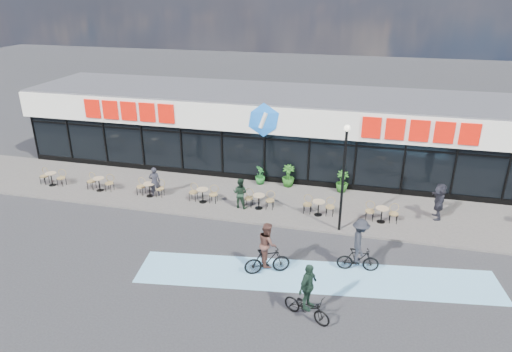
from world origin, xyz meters
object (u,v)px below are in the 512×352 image
(potted_plant_right, at_px, (342,181))
(cyclist_a, at_px, (267,252))
(lamp_post, at_px, (344,170))
(potted_plant_mid, at_px, (288,176))
(pedestrian_a, at_px, (439,201))
(patron_left, at_px, (155,182))
(bistro_set_0, at_px, (52,177))
(cyclist_b, at_px, (359,247))
(potted_plant_left, at_px, (260,175))
(patron_right, at_px, (240,193))

(potted_plant_right, distance_m, cyclist_a, 8.60)
(lamp_post, height_order, potted_plant_mid, lamp_post)
(potted_plant_right, relative_size, pedestrian_a, 0.66)
(patron_left, height_order, pedestrian_a, pedestrian_a)
(bistro_set_0, bearing_deg, patron_left, 0.38)
(pedestrian_a, distance_m, cyclist_b, 6.34)
(potted_plant_mid, relative_size, cyclist_b, 0.54)
(patron_left, height_order, cyclist_a, cyclist_a)
(potted_plant_left, relative_size, patron_left, 0.63)
(potted_plant_mid, bearing_deg, pedestrian_a, -14.68)
(potted_plant_mid, bearing_deg, potted_plant_left, -178.27)
(potted_plant_left, height_order, cyclist_b, cyclist_b)
(bistro_set_0, bearing_deg, potted_plant_mid, 13.04)
(potted_plant_left, bearing_deg, cyclist_a, -74.71)
(potted_plant_right, distance_m, pedestrian_a, 5.10)
(bistro_set_0, relative_size, potted_plant_right, 1.30)
(potted_plant_right, distance_m, patron_right, 5.80)
(potted_plant_right, xyz_separation_m, patron_left, (-9.62, -2.93, 0.22))
(cyclist_b, bearing_deg, patron_right, 145.74)
(bistro_set_0, relative_size, potted_plant_mid, 1.25)
(patron_left, distance_m, pedestrian_a, 14.34)
(bistro_set_0, xyz_separation_m, potted_plant_right, (15.88, 2.97, 0.14))
(bistro_set_0, distance_m, patron_left, 6.27)
(lamp_post, relative_size, bistro_set_0, 3.25)
(cyclist_a, bearing_deg, potted_plant_right, 74.39)
(pedestrian_a, bearing_deg, cyclist_a, -47.58)
(bistro_set_0, xyz_separation_m, potted_plant_mid, (12.91, 2.99, 0.16))
(patron_right, relative_size, cyclist_b, 0.70)
(lamp_post, xyz_separation_m, bistro_set_0, (-16.07, 1.32, -2.53))
(patron_left, bearing_deg, potted_plant_left, -171.61)
(potted_plant_mid, distance_m, cyclist_a, 8.33)
(pedestrian_a, bearing_deg, lamp_post, -62.39)
(potted_plant_right, xyz_separation_m, cyclist_b, (1.14, -7.25, 0.37))
(potted_plant_mid, relative_size, pedestrian_a, 0.68)
(lamp_post, relative_size, patron_left, 3.08)
(cyclist_a, bearing_deg, potted_plant_left, 105.29)
(patron_left, distance_m, cyclist_b, 11.59)
(potted_plant_right, height_order, cyclist_a, cyclist_a)
(lamp_post, bearing_deg, patron_left, 172.10)
(potted_plant_mid, bearing_deg, potted_plant_right, -0.35)
(potted_plant_left, distance_m, patron_right, 3.16)
(potted_plant_left, xyz_separation_m, pedestrian_a, (9.26, -1.96, 0.39))
(patron_left, height_order, cyclist_b, cyclist_b)
(potted_plant_mid, relative_size, patron_right, 0.78)
(lamp_post, height_order, patron_right, lamp_post)
(cyclist_b, bearing_deg, potted_plant_left, 128.35)
(potted_plant_left, xyz_separation_m, cyclist_b, (5.71, -7.21, 0.45))
(potted_plant_left, distance_m, pedestrian_a, 9.47)
(potted_plant_right, distance_m, patron_left, 10.06)
(potted_plant_left, distance_m, cyclist_a, 8.56)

